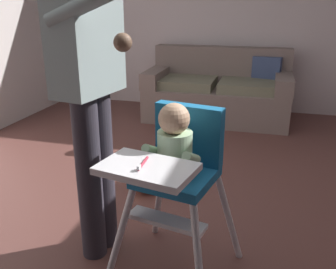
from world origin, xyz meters
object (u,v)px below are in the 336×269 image
(couch, at_px, (218,92))
(high_chair, at_px, (176,161))
(toy_ball_second, at_px, (89,143))
(toy_ball, at_px, (146,179))
(adult_standing, at_px, (91,88))

(couch, bearing_deg, high_chair, 3.54)
(toy_ball_second, bearing_deg, high_chair, -49.63)
(toy_ball, bearing_deg, couch, 82.90)
(toy_ball_second, bearing_deg, couch, 53.94)
(high_chair, height_order, adult_standing, adult_standing)
(adult_standing, bearing_deg, couch, 94.21)
(adult_standing, height_order, toy_ball_second, adult_standing)
(toy_ball, bearing_deg, adult_standing, -93.02)
(adult_standing, distance_m, toy_ball_second, 1.81)
(couch, xyz_separation_m, adult_standing, (-0.30, -2.84, 0.65))
(couch, xyz_separation_m, high_chair, (0.18, -2.93, 0.34))
(high_chair, relative_size, toy_ball_second, 5.75)
(couch, distance_m, high_chair, 2.96)
(couch, height_order, toy_ball, couch)
(couch, relative_size, high_chair, 1.80)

